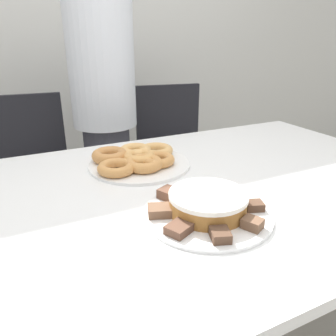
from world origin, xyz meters
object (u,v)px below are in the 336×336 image
Objects in this scene: plate_donuts at (140,164)px; office_chair_right at (174,167)px; plate_cake at (207,214)px; person_standing at (105,113)px; frosted_cake at (208,202)px; office_chair_left at (33,193)px.

office_chair_right is at bearing 54.03° from plate_donuts.
plate_donuts is (-0.47, -0.64, 0.32)m from office_chair_right.
person_standing is at bearing 88.56° from plate_cake.
person_standing is 1.02m from frosted_cake.
plate_cake is 0.92× the size of plate_donuts.
office_chair_left reaches higher than plate_cake.
office_chair_left is 0.81m from office_chair_right.
frosted_cake is (-0.44, -1.04, 0.36)m from office_chair_right.
plate_cake and plate_donuts have the same top height.
plate_donuts is at bearing -116.15° from office_chair_right.
office_chair_right reaches higher than plate_cake.
office_chair_right is 2.81× the size of plate_cake.
person_standing reaches higher than office_chair_left.
frosted_cake is at bearing -86.06° from plate_donuts.
office_chair_left is 2.81× the size of plate_cake.
person_standing is at bearing -167.25° from office_chair_right.
person_standing reaches higher than plate_cake.
office_chair_right is (0.81, -0.00, 0.00)m from office_chair_left.
person_standing is 4.37× the size of plate_donuts.
frosted_cake is (0.03, -0.40, 0.03)m from plate_donuts.
plate_donuts is 0.40m from frosted_cake.
person_standing is 0.56m from office_chair_right.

